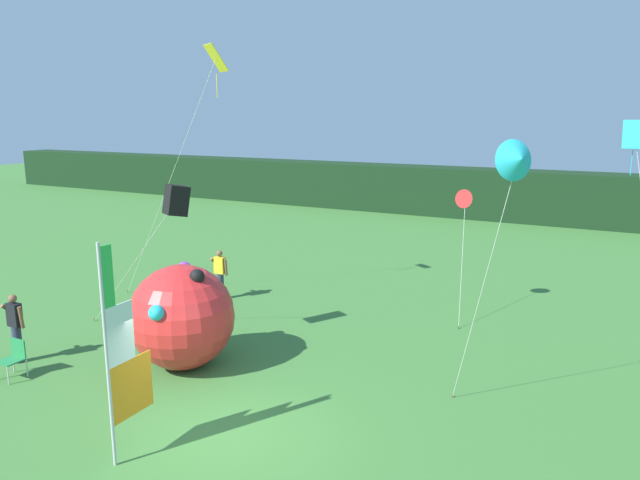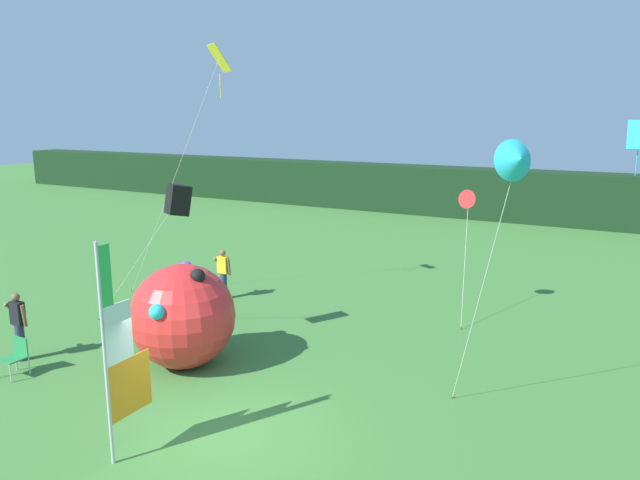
# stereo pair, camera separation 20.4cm
# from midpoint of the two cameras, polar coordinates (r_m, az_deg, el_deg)

# --- Properties ---
(ground_plane) EXTENTS (120.00, 120.00, 0.00)m
(ground_plane) POSITION_cam_midpoint_polar(r_m,az_deg,el_deg) (12.04, -8.42, -18.08)
(ground_plane) COLOR #3D7533
(distant_treeline) EXTENTS (80.00, 2.40, 2.86)m
(distant_treeline) POSITION_cam_midpoint_polar(r_m,az_deg,el_deg) (35.83, 17.94, 4.13)
(distant_treeline) COLOR black
(distant_treeline) RESTS_ON ground
(banner_flag) EXTENTS (0.06, 1.03, 3.99)m
(banner_flag) POSITION_cam_midpoint_polar(r_m,az_deg,el_deg) (11.02, -18.26, -10.46)
(banner_flag) COLOR #B7B7BC
(banner_flag) RESTS_ON ground
(person_near_banner) EXTENTS (0.55, 0.48, 1.74)m
(person_near_banner) POSITION_cam_midpoint_polar(r_m,az_deg,el_deg) (16.46, -26.62, -7.28)
(person_near_banner) COLOR #2D334C
(person_near_banner) RESTS_ON ground
(person_mid_field) EXTENTS (0.55, 0.48, 1.66)m
(person_mid_field) POSITION_cam_midpoint_polar(r_m,az_deg,el_deg) (19.76, -8.97, -3.14)
(person_mid_field) COLOR #2D334C
(person_mid_field) RESTS_ON ground
(inflatable_balloon) EXTENTS (2.52, 2.56, 2.54)m
(inflatable_balloon) POSITION_cam_midpoint_polar(r_m,az_deg,el_deg) (14.68, -12.64, -7.12)
(inflatable_balloon) COLOR red
(inflatable_balloon) RESTS_ON ground
(folding_chair) EXTENTS (0.51, 0.51, 0.89)m
(folding_chair) POSITION_cam_midpoint_polar(r_m,az_deg,el_deg) (15.75, -26.82, -9.75)
(folding_chair) COLOR #BCBCC1
(folding_chair) RESTS_ON ground
(kite_yellow_diamond_0) EXTENTS (4.09, 1.01, 8.02)m
(kite_yellow_diamond_0) POSITION_cam_midpoint_polar(r_m,az_deg,el_deg) (18.78, -9.79, 15.60)
(kite_yellow_diamond_0) COLOR brown
(kite_yellow_diamond_0) RESTS_ON ground
(kite_cyan_diamond_1) EXTENTS (1.49, 1.33, 5.84)m
(kite_cyan_diamond_1) POSITION_cam_midpoint_polar(r_m,az_deg,el_deg) (18.72, 28.68, 8.10)
(kite_cyan_diamond_1) COLOR brown
(kite_cyan_diamond_1) RESTS_ON ground
(kite_cyan_delta_2) EXTENTS (1.56, 1.16, 5.61)m
(kite_cyan_delta_2) POSITION_cam_midpoint_polar(r_m,az_deg,el_deg) (11.23, 18.85, 7.23)
(kite_cyan_delta_2) COLOR brown
(kite_cyan_delta_2) RESTS_ON ground
(kite_black_box_3) EXTENTS (4.10, 0.82, 4.32)m
(kite_black_box_3) POSITION_cam_midpoint_polar(r_m,az_deg,el_deg) (15.20, -13.12, 3.74)
(kite_black_box_3) COLOR brown
(kite_black_box_3) RESTS_ON ground
(kite_red_delta_4) EXTENTS (0.70, 1.81, 3.80)m
(kite_red_delta_4) POSITION_cam_midpoint_polar(r_m,az_deg,el_deg) (18.29, 14.37, 3.75)
(kite_red_delta_4) COLOR brown
(kite_red_delta_4) RESTS_ON ground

